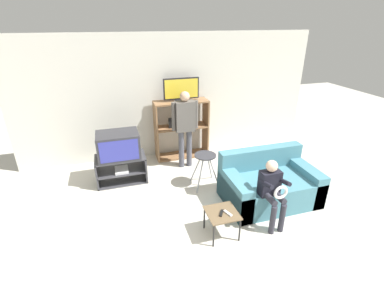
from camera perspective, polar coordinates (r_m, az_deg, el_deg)
ground_plane at (r=3.73m, az=10.11°, el=-25.22°), size 18.00×18.00×0.00m
wall_back at (r=6.05m, az=-4.26°, el=9.65°), size 6.40×0.06×2.60m
tv_stand at (r=5.40m, az=-14.27°, el=-4.99°), size 0.91×0.51×0.50m
television_main at (r=5.20m, az=-14.88°, el=-0.22°), size 0.74×0.54×0.47m
media_shelf at (r=6.03m, az=-2.20°, el=3.13°), size 1.14×0.40×1.27m
television_flat at (r=5.79m, az=-2.21°, el=11.00°), size 0.74×0.20×0.47m
folding_stool at (r=4.97m, az=2.73°, el=-3.27°), size 0.46×0.43×0.63m
snack_table at (r=4.00m, az=6.16°, el=-14.30°), size 0.43×0.43×0.38m
remote_control_black at (r=3.94m, az=6.06°, el=-13.90°), size 0.11×0.14×0.02m
remote_control_white at (r=3.95m, az=7.39°, el=-13.91°), size 0.08×0.15×0.02m
couch at (r=4.87m, az=15.41°, el=-8.02°), size 1.51×0.94×0.82m
person_standing_adult at (r=5.47m, az=-1.44°, el=4.38°), size 0.53×0.20×1.58m
person_seated_child at (r=4.18m, az=16.15°, el=-8.73°), size 0.33×0.43×1.01m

